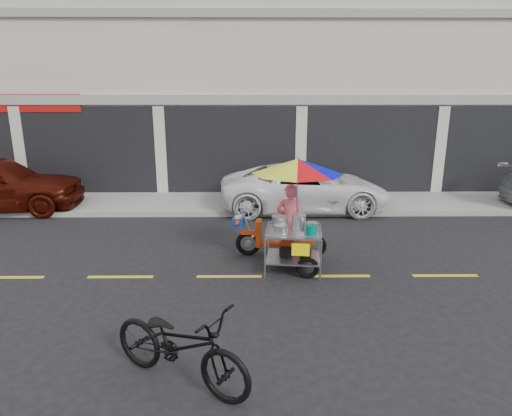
{
  "coord_description": "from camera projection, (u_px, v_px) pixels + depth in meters",
  "views": [
    {
      "loc": [
        -1.58,
        -7.29,
        3.24
      ],
      "look_at": [
        -1.5,
        0.6,
        1.15
      ],
      "focal_mm": 30.0,
      "sensor_mm": 36.0,
      "label": 1
    }
  ],
  "objects": [
    {
      "name": "ground",
      "position": [
        337.0,
        276.0,
        7.89
      ],
      "size": [
        90.0,
        90.0,
        0.0
      ],
      "primitive_type": "plane",
      "color": "black"
    },
    {
      "name": "sidewalk",
      "position": [
        303.0,
        201.0,
        13.19
      ],
      "size": [
        45.0,
        3.0,
        0.15
      ],
      "primitive_type": "cube",
      "color": "gray",
      "rests_on": "ground"
    },
    {
      "name": "shophouse_block",
      "position": [
        361.0,
        69.0,
        17.07
      ],
      "size": [
        36.0,
        8.11,
        10.4
      ],
      "color": "beige",
      "rests_on": "ground"
    },
    {
      "name": "centerline",
      "position": [
        337.0,
        276.0,
        7.89
      ],
      "size": [
        42.0,
        0.1,
        0.01
      ],
      "primitive_type": "cube",
      "color": "gold",
      "rests_on": "ground"
    },
    {
      "name": "white_pickup",
      "position": [
        305.0,
        188.0,
        12.26
      ],
      "size": [
        4.84,
        2.31,
        1.33
      ],
      "primitive_type": "imported",
      "rotation": [
        0.0,
        0.0,
        1.59
      ],
      "color": "white",
      "rests_on": "ground"
    },
    {
      "name": "near_bicycle",
      "position": [
        180.0,
        344.0,
        4.85
      ],
      "size": [
        1.98,
        1.54,
        1.0
      ],
      "primitive_type": "imported",
      "rotation": [
        0.0,
        0.0,
        1.04
      ],
      "color": "black",
      "rests_on": "ground"
    },
    {
      "name": "food_vendor_rig",
      "position": [
        293.0,
        197.0,
        8.08
      ],
      "size": [
        2.17,
        1.91,
        2.19
      ],
      "rotation": [
        0.0,
        0.0,
        -0.12
      ],
      "color": "black",
      "rests_on": "ground"
    }
  ]
}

